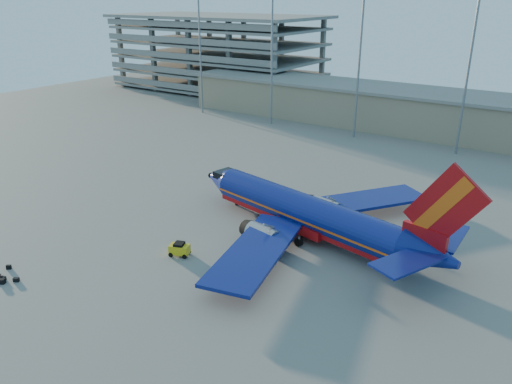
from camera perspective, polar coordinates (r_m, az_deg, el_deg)
ground at (r=63.53m, az=-1.89°, el=-3.51°), size 220.00×220.00×0.00m
terminal_building at (r=109.33m, az=21.14°, el=8.26°), size 122.00×16.00×8.50m
parking_garage at (r=154.76m, az=-4.32°, el=15.96°), size 62.00×32.00×21.40m
light_mast_row at (r=97.15m, az=17.44°, el=15.15°), size 101.60×1.60×28.65m
aircraft_main at (r=59.28m, az=6.28°, el=-2.59°), size 38.28×36.48×13.08m
baggage_tug at (r=56.13m, az=-8.74°, el=-6.44°), size 2.49×1.97×1.57m
luggage_pile at (r=57.48m, az=-27.04°, el=-8.74°), size 3.56×3.22×0.52m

